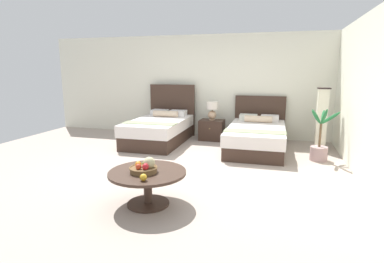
{
  "coord_description": "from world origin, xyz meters",
  "views": [
    {
      "loc": [
        1.59,
        -5.05,
        1.71
      ],
      "look_at": [
        0.01,
        0.47,
        0.56
      ],
      "focal_mm": 28.8,
      "sensor_mm": 36.0,
      "label": 1
    }
  ],
  "objects_px": {
    "potted_palm": "(319,146)",
    "coffee_table": "(148,179)",
    "bed_near_corner": "(256,136)",
    "floor_lamp_corner": "(321,120)",
    "table_lamp": "(212,109)",
    "loose_apple": "(143,177)",
    "bed_near_window": "(160,129)",
    "nightstand": "(212,130)",
    "fruit_bowl": "(145,167)"
  },
  "relations": [
    {
      "from": "potted_palm",
      "to": "nightstand",
      "type": "bearing_deg",
      "value": 153.63
    },
    {
      "from": "fruit_bowl",
      "to": "bed_near_corner",
      "type": "bearing_deg",
      "value": 71.31
    },
    {
      "from": "nightstand",
      "to": "coffee_table",
      "type": "bearing_deg",
      "value": -89.77
    },
    {
      "from": "table_lamp",
      "to": "floor_lamp_corner",
      "type": "xyz_separation_m",
      "value": [
        2.45,
        -0.38,
        -0.09
      ]
    },
    {
      "from": "fruit_bowl",
      "to": "loose_apple",
      "type": "xyz_separation_m",
      "value": [
        0.11,
        -0.28,
        -0.02
      ]
    },
    {
      "from": "nightstand",
      "to": "table_lamp",
      "type": "bearing_deg",
      "value": 90.0
    },
    {
      "from": "table_lamp",
      "to": "fruit_bowl",
      "type": "bearing_deg",
      "value": -89.99
    },
    {
      "from": "nightstand",
      "to": "table_lamp",
      "type": "relative_size",
      "value": 1.3
    },
    {
      "from": "bed_near_window",
      "to": "table_lamp",
      "type": "xyz_separation_m",
      "value": [
        1.14,
        0.62,
        0.44
      ]
    },
    {
      "from": "bed_near_window",
      "to": "coffee_table",
      "type": "xyz_separation_m",
      "value": [
        1.15,
        -3.29,
        0.02
      ]
    },
    {
      "from": "loose_apple",
      "to": "floor_lamp_corner",
      "type": "xyz_separation_m",
      "value": [
        2.33,
        3.85,
        0.18
      ]
    },
    {
      "from": "coffee_table",
      "to": "potted_palm",
      "type": "distance_m",
      "value": 3.59
    },
    {
      "from": "nightstand",
      "to": "bed_near_corner",
      "type": "bearing_deg",
      "value": -28.27
    },
    {
      "from": "bed_near_window",
      "to": "fruit_bowl",
      "type": "distance_m",
      "value": 3.53
    },
    {
      "from": "potted_palm",
      "to": "bed_near_corner",
      "type": "bearing_deg",
      "value": 155.44
    },
    {
      "from": "coffee_table",
      "to": "loose_apple",
      "type": "height_order",
      "value": "loose_apple"
    },
    {
      "from": "table_lamp",
      "to": "fruit_bowl",
      "type": "height_order",
      "value": "table_lamp"
    },
    {
      "from": "potted_palm",
      "to": "floor_lamp_corner",
      "type": "bearing_deg",
      "value": 83.16
    },
    {
      "from": "bed_near_corner",
      "to": "nightstand",
      "type": "bearing_deg",
      "value": 151.73
    },
    {
      "from": "table_lamp",
      "to": "potted_palm",
      "type": "distance_m",
      "value": 2.68
    },
    {
      "from": "fruit_bowl",
      "to": "potted_palm",
      "type": "distance_m",
      "value": 3.64
    },
    {
      "from": "floor_lamp_corner",
      "to": "table_lamp",
      "type": "bearing_deg",
      "value": 171.06
    },
    {
      "from": "bed_near_corner",
      "to": "bed_near_window",
      "type": "bearing_deg",
      "value": 179.88
    },
    {
      "from": "bed_near_corner",
      "to": "floor_lamp_corner",
      "type": "xyz_separation_m",
      "value": [
        1.32,
        0.24,
        0.38
      ]
    },
    {
      "from": "bed_near_window",
      "to": "nightstand",
      "type": "relative_size",
      "value": 3.54
    },
    {
      "from": "nightstand",
      "to": "bed_near_window",
      "type": "bearing_deg",
      "value": -152.14
    },
    {
      "from": "loose_apple",
      "to": "nightstand",
      "type": "bearing_deg",
      "value": 91.55
    },
    {
      "from": "table_lamp",
      "to": "coffee_table",
      "type": "relative_size",
      "value": 0.46
    },
    {
      "from": "loose_apple",
      "to": "potted_palm",
      "type": "xyz_separation_m",
      "value": [
        2.24,
        3.05,
        -0.21
      ]
    },
    {
      "from": "loose_apple",
      "to": "fruit_bowl",
      "type": "bearing_deg",
      "value": 112.07
    },
    {
      "from": "nightstand",
      "to": "coffee_table",
      "type": "relative_size",
      "value": 0.59
    },
    {
      "from": "bed_near_corner",
      "to": "fruit_bowl",
      "type": "relative_size",
      "value": 6.33
    },
    {
      "from": "table_lamp",
      "to": "potted_palm",
      "type": "bearing_deg",
      "value": -26.76
    },
    {
      "from": "bed_near_window",
      "to": "potted_palm",
      "type": "xyz_separation_m",
      "value": [
        3.49,
        -0.56,
        -0.04
      ]
    },
    {
      "from": "potted_palm",
      "to": "coffee_table",
      "type": "bearing_deg",
      "value": -130.62
    },
    {
      "from": "table_lamp",
      "to": "loose_apple",
      "type": "distance_m",
      "value": 4.25
    },
    {
      "from": "table_lamp",
      "to": "nightstand",
      "type": "bearing_deg",
      "value": -90.0
    },
    {
      "from": "coffee_table",
      "to": "bed_near_window",
      "type": "bearing_deg",
      "value": 109.34
    },
    {
      "from": "coffee_table",
      "to": "floor_lamp_corner",
      "type": "relative_size",
      "value": 0.73
    },
    {
      "from": "bed_near_corner",
      "to": "coffee_table",
      "type": "bearing_deg",
      "value": -108.72
    },
    {
      "from": "coffee_table",
      "to": "floor_lamp_corner",
      "type": "distance_m",
      "value": 4.29
    },
    {
      "from": "coffee_table",
      "to": "fruit_bowl",
      "type": "height_order",
      "value": "fruit_bowl"
    },
    {
      "from": "fruit_bowl",
      "to": "potted_palm",
      "type": "height_order",
      "value": "potted_palm"
    },
    {
      "from": "coffee_table",
      "to": "bed_near_corner",
      "type": "bearing_deg",
      "value": 71.28
    },
    {
      "from": "nightstand",
      "to": "fruit_bowl",
      "type": "bearing_deg",
      "value": -89.99
    },
    {
      "from": "nightstand",
      "to": "loose_apple",
      "type": "bearing_deg",
      "value": -88.45
    },
    {
      "from": "nightstand",
      "to": "loose_apple",
      "type": "xyz_separation_m",
      "value": [
        0.11,
        -4.22,
        0.24
      ]
    },
    {
      "from": "bed_near_corner",
      "to": "coffee_table",
      "type": "relative_size",
      "value": 2.27
    },
    {
      "from": "fruit_bowl",
      "to": "coffee_table",
      "type": "bearing_deg",
      "value": 72.76
    },
    {
      "from": "bed_near_window",
      "to": "bed_near_corner",
      "type": "relative_size",
      "value": 0.93
    }
  ]
}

